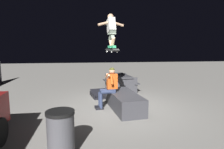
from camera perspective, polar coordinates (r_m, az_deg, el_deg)
name	(u,v)px	position (r m, az deg, el deg)	size (l,w,h in m)	color
ground_plane	(121,108)	(6.68, 2.59, -9.74)	(40.00, 40.00, 0.00)	gray
ledge_box_main	(124,101)	(6.43, 3.60, -7.91)	(2.04, 0.79, 0.54)	#38383D
person_sitting_on_ledge	(109,85)	(6.43, -0.96, -3.25)	(0.60, 0.77, 1.38)	#2D3856
skateboard	(112,50)	(6.41, -0.06, 7.20)	(1.04, 0.36, 0.13)	black
skater_airborne	(111,29)	(6.50, -0.21, 13.28)	(0.63, 0.89, 1.12)	#2D9E66
kicker_ramp	(102,95)	(8.10, -3.11, -6.15)	(1.07, 0.96, 0.34)	black
picnic_table_back	(120,80)	(9.15, 2.48, -1.67)	(1.85, 1.54, 0.75)	#38383D
trash_bin	(61,133)	(3.88, -14.90, -16.49)	(0.53, 0.53, 0.88)	#47474C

